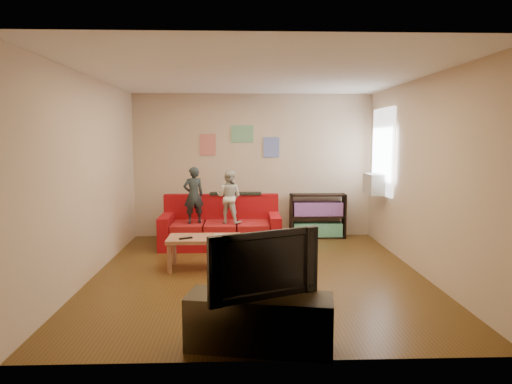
{
  "coord_description": "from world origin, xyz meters",
  "views": [
    {
      "loc": [
        -0.24,
        -6.15,
        1.88
      ],
      "look_at": [
        0.0,
        0.8,
        1.05
      ],
      "focal_mm": 32.0,
      "sensor_mm": 36.0,
      "label": 1
    }
  ],
  "objects_px": {
    "sofa": "(221,228)",
    "television": "(260,263)",
    "coffee_table": "(204,241)",
    "bookshelf": "(317,218)",
    "tv_stand": "(260,322)",
    "file_box": "(301,242)",
    "child_a": "(194,195)",
    "child_b": "(229,197)"
  },
  "relations": [
    {
      "from": "child_a",
      "to": "bookshelf",
      "type": "bearing_deg",
      "value": 178.35
    },
    {
      "from": "child_b",
      "to": "coffee_table",
      "type": "height_order",
      "value": "child_b"
    },
    {
      "from": "coffee_table",
      "to": "bookshelf",
      "type": "distance_m",
      "value": 2.81
    },
    {
      "from": "child_b",
      "to": "file_box",
      "type": "height_order",
      "value": "child_b"
    },
    {
      "from": "bookshelf",
      "to": "child_a",
      "type": "bearing_deg",
      "value": -161.62
    },
    {
      "from": "television",
      "to": "child_a",
      "type": "bearing_deg",
      "value": 80.04
    },
    {
      "from": "coffee_table",
      "to": "bookshelf",
      "type": "relative_size",
      "value": 1.0
    },
    {
      "from": "tv_stand",
      "to": "television",
      "type": "bearing_deg",
      "value": 0.0
    },
    {
      "from": "child_a",
      "to": "television",
      "type": "height_order",
      "value": "child_a"
    },
    {
      "from": "bookshelf",
      "to": "sofa",
      "type": "bearing_deg",
      "value": -162.19
    },
    {
      "from": "bookshelf",
      "to": "tv_stand",
      "type": "bearing_deg",
      "value": -105.89
    },
    {
      "from": "file_box",
      "to": "tv_stand",
      "type": "bearing_deg",
      "value": -103.35
    },
    {
      "from": "coffee_table",
      "to": "tv_stand",
      "type": "bearing_deg",
      "value": -74.8
    },
    {
      "from": "tv_stand",
      "to": "sofa",
      "type": "bearing_deg",
      "value": 107.76
    },
    {
      "from": "sofa",
      "to": "television",
      "type": "relative_size",
      "value": 1.96
    },
    {
      "from": "child_b",
      "to": "television",
      "type": "distance_m",
      "value": 3.8
    },
    {
      "from": "file_box",
      "to": "television",
      "type": "relative_size",
      "value": 0.39
    },
    {
      "from": "coffee_table",
      "to": "television",
      "type": "relative_size",
      "value": 0.99
    },
    {
      "from": "bookshelf",
      "to": "tv_stand",
      "type": "height_order",
      "value": "bookshelf"
    },
    {
      "from": "child_a",
      "to": "tv_stand",
      "type": "xyz_separation_m",
      "value": [
        0.96,
        -3.78,
        -0.67
      ]
    },
    {
      "from": "sofa",
      "to": "child_a",
      "type": "relative_size",
      "value": 2.12
    },
    {
      "from": "file_box",
      "to": "tv_stand",
      "type": "distance_m",
      "value": 3.63
    },
    {
      "from": "child_b",
      "to": "tv_stand",
      "type": "xyz_separation_m",
      "value": [
        0.36,
        -3.78,
        -0.64
      ]
    },
    {
      "from": "child_a",
      "to": "tv_stand",
      "type": "relative_size",
      "value": 0.74
    },
    {
      "from": "tv_stand",
      "to": "television",
      "type": "height_order",
      "value": "television"
    },
    {
      "from": "child_a",
      "to": "bookshelf",
      "type": "relative_size",
      "value": 0.93
    },
    {
      "from": "child_b",
      "to": "bookshelf",
      "type": "distance_m",
      "value": 1.88
    },
    {
      "from": "coffee_table",
      "to": "file_box",
      "type": "relative_size",
      "value": 2.52
    },
    {
      "from": "child_b",
      "to": "coffee_table",
      "type": "distance_m",
      "value": 1.38
    },
    {
      "from": "file_box",
      "to": "tv_stand",
      "type": "xyz_separation_m",
      "value": [
        -0.84,
        -3.54,
        0.1
      ]
    },
    {
      "from": "child_a",
      "to": "sofa",
      "type": "bearing_deg",
      "value": -179.42
    },
    {
      "from": "sofa",
      "to": "tv_stand",
      "type": "xyz_separation_m",
      "value": [
        0.51,
        -3.95,
        -0.06
      ]
    },
    {
      "from": "bookshelf",
      "to": "file_box",
      "type": "xyz_separation_m",
      "value": [
        -0.45,
        -0.99,
        -0.23
      ]
    },
    {
      "from": "sofa",
      "to": "television",
      "type": "height_order",
      "value": "television"
    },
    {
      "from": "child_a",
      "to": "tv_stand",
      "type": "height_order",
      "value": "child_a"
    },
    {
      "from": "child_a",
      "to": "child_b",
      "type": "distance_m",
      "value": 0.6
    },
    {
      "from": "sofa",
      "to": "bookshelf",
      "type": "xyz_separation_m",
      "value": [
        1.8,
        0.58,
        0.07
      ]
    },
    {
      "from": "child_b",
      "to": "television",
      "type": "height_order",
      "value": "child_b"
    },
    {
      "from": "sofa",
      "to": "coffee_table",
      "type": "xyz_separation_m",
      "value": [
        -0.18,
        -1.42,
        0.1
      ]
    },
    {
      "from": "child_b",
      "to": "tv_stand",
      "type": "height_order",
      "value": "child_b"
    },
    {
      "from": "child_a",
      "to": "file_box",
      "type": "relative_size",
      "value": 2.35
    },
    {
      "from": "coffee_table",
      "to": "tv_stand",
      "type": "distance_m",
      "value": 2.62
    }
  ]
}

